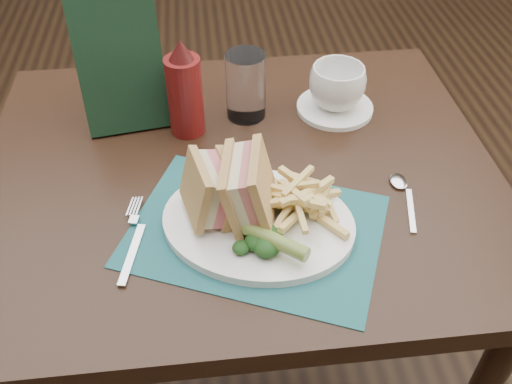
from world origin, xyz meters
TOP-DOWN VIEW (x-y plane):
  - floor at (0.00, 0.00)m, footprint 7.00×7.00m
  - table_main at (0.00, -0.50)m, footprint 0.90×0.75m
  - placemat at (0.01, -0.66)m, footprint 0.46×0.40m
  - plate at (0.02, -0.65)m, footprint 0.36×0.32m
  - sandwich_half_a at (-0.08, -0.63)m, footprint 0.10×0.11m
  - sandwich_half_b at (-0.02, -0.63)m, footprint 0.10×0.13m
  - kale_garnish at (0.02, -0.70)m, footprint 0.11×0.08m
  - pickle_spear at (0.03, -0.71)m, footprint 0.11×0.10m
  - fries_pile at (0.09, -0.63)m, footprint 0.18×0.20m
  - fork at (-0.18, -0.66)m, footprint 0.07×0.17m
  - spoon at (0.26, -0.62)m, footprint 0.07×0.15m
  - saucer at (0.20, -0.35)m, footprint 0.18×0.18m
  - coffee_cup at (0.20, -0.35)m, footprint 0.14×0.14m
  - drinking_glass at (0.03, -0.34)m, footprint 0.09×0.09m
  - ketchup_bottle at (-0.09, -0.38)m, footprint 0.07×0.07m
  - check_presenter at (-0.20, -0.34)m, footprint 0.16×0.11m

SIDE VIEW (x-z plane):
  - floor at x=0.00m, z-range 0.00..0.00m
  - table_main at x=0.00m, z-range 0.00..0.75m
  - placemat at x=0.01m, z-range 0.75..0.75m
  - spoon at x=0.26m, z-range 0.75..0.76m
  - saucer at x=0.20m, z-range 0.75..0.76m
  - fork at x=-0.18m, z-range 0.75..0.76m
  - plate at x=0.02m, z-range 0.75..0.77m
  - kale_garnish at x=0.02m, z-range 0.77..0.79m
  - pickle_spear at x=0.03m, z-range 0.78..0.80m
  - fries_pile at x=0.09m, z-range 0.77..0.83m
  - coffee_cup at x=0.20m, z-range 0.76..0.85m
  - drinking_glass at x=0.03m, z-range 0.75..0.88m
  - sandwich_half_a at x=-0.08m, z-range 0.77..0.87m
  - sandwich_half_b at x=-0.02m, z-range 0.77..0.88m
  - ketchup_bottle at x=-0.09m, z-range 0.75..0.94m
  - check_presenter at x=-0.20m, z-range 0.75..0.99m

